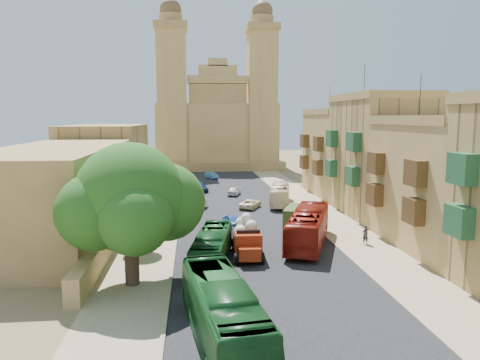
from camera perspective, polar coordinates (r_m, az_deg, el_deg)
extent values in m
plane|color=brown|center=(29.53, 5.26, -14.56)|extent=(260.00, 260.00, 0.00)
cube|color=black|center=(58.14, -0.40, -3.38)|extent=(14.00, 140.00, 0.01)
cube|color=#998764|center=(59.77, 8.72, -3.16)|extent=(5.00, 140.00, 0.01)
cube|color=#998764|center=(58.04, -9.79, -3.51)|extent=(5.00, 140.00, 0.01)
cube|color=#998764|center=(59.19, 6.37, -3.18)|extent=(0.25, 140.00, 0.12)
cube|color=#998764|center=(57.91, -7.32, -3.43)|extent=(0.25, 140.00, 0.12)
cube|color=#205030|center=(33.14, 25.11, -4.54)|extent=(0.90, 2.20, 2.00)
cube|color=#205030|center=(32.64, 25.45, 1.24)|extent=(0.90, 2.20, 2.00)
cube|color=#A4824A|center=(43.82, 23.44, -0.71)|extent=(8.00, 14.00, 10.50)
cube|color=olive|center=(43.42, 23.84, 6.69)|extent=(8.20, 14.00, 0.80)
cylinder|color=black|center=(45.46, 21.12, 9.62)|extent=(0.06, 0.06, 3.60)
cube|color=#4A3218|center=(38.54, 20.38, -3.53)|extent=(0.90, 2.20, 2.00)
cube|color=#4A3218|center=(45.59, 16.06, -1.67)|extent=(0.90, 2.20, 2.00)
cube|color=#4A3218|center=(38.11, 20.59, 0.82)|extent=(0.90, 2.20, 2.00)
cube|color=#4A3218|center=(45.22, 16.20, 2.01)|extent=(0.90, 2.20, 2.00)
cube|color=tan|center=(56.23, 16.57, 2.61)|extent=(8.00, 14.00, 13.00)
cube|color=olive|center=(56.08, 16.84, 9.65)|extent=(8.20, 14.00, 0.80)
cylinder|color=black|center=(58.45, 14.93, 11.79)|extent=(0.06, 0.06, 3.60)
cube|color=#205030|center=(51.16, 13.55, 0.48)|extent=(0.90, 2.20, 2.00)
cube|color=#205030|center=(58.57, 11.03, 1.44)|extent=(0.90, 2.20, 2.00)
cube|color=#205030|center=(50.85, 13.68, 4.56)|extent=(0.90, 2.20, 2.00)
cube|color=#205030|center=(58.29, 11.12, 5.00)|extent=(0.90, 2.20, 2.00)
cube|color=#A4824A|center=(69.40, 12.17, 3.04)|extent=(8.00, 14.00, 11.50)
cube|color=olive|center=(69.19, 12.31, 8.12)|extent=(8.20, 14.00, 0.80)
cylinder|color=black|center=(71.62, 10.89, 9.90)|extent=(0.06, 0.06, 3.60)
cube|color=#4A3218|center=(64.51, 9.44, 1.54)|extent=(0.90, 2.20, 2.00)
cube|color=#4A3218|center=(72.07, 7.81, 2.20)|extent=(0.90, 2.20, 2.00)
cube|color=#4A3218|center=(64.26, 9.50, 4.39)|extent=(0.90, 2.20, 2.00)
cube|color=#4A3218|center=(71.84, 7.86, 4.76)|extent=(0.90, 2.20, 2.00)
cube|color=#A4824A|center=(48.45, -14.18, -4.78)|extent=(1.00, 40.00, 1.80)
cube|color=olive|center=(47.08, -21.31, -1.35)|extent=(10.00, 28.00, 8.40)
cube|color=tan|center=(72.20, -15.87, 2.49)|extent=(10.00, 22.00, 10.00)
cube|color=#A4824A|center=(108.02, -2.95, 5.47)|extent=(26.00, 20.00, 14.00)
cube|color=olive|center=(98.00, -2.62, 1.66)|extent=(28.00, 4.00, 1.80)
cube|color=olive|center=(99.16, -2.71, 7.00)|extent=(12.00, 2.00, 16.00)
cube|color=#A4824A|center=(99.46, -2.74, 12.14)|extent=(12.60, 2.40, 1.60)
cube|color=#A4824A|center=(99.60, -2.75, 13.11)|extent=(8.00, 2.00, 2.40)
cube|color=#A4824A|center=(99.79, -2.76, 14.14)|extent=(4.00, 2.00, 1.60)
cube|color=#A4824A|center=(100.45, -8.26, 9.51)|extent=(6.00, 6.00, 29.00)
cube|color=olive|center=(102.08, -8.43, 18.01)|extent=(6.80, 6.80, 1.40)
cylinder|color=olive|center=(102.38, -8.45, 18.89)|extent=(4.80, 4.80, 1.80)
sphere|color=brown|center=(102.74, -8.47, 19.87)|extent=(4.40, 4.40, 4.40)
cube|color=#A4824A|center=(101.46, 2.67, 9.56)|extent=(6.00, 6.00, 29.00)
cube|color=olive|center=(103.07, 2.73, 17.98)|extent=(6.80, 6.80, 1.40)
cylinder|color=olive|center=(103.36, 2.73, 18.85)|extent=(4.80, 4.80, 1.80)
sphere|color=brown|center=(103.73, 2.74, 19.83)|extent=(4.40, 4.40, 4.40)
cylinder|color=black|center=(104.26, 2.75, 21.12)|extent=(0.28, 0.28, 1.80)
cylinder|color=#3D2A1E|center=(32.46, -13.05, -9.24)|extent=(0.96, 0.96, 3.64)
sphere|color=#184212|center=(31.52, -13.28, -2.06)|extent=(7.28, 7.28, 7.28)
sphere|color=#184212|center=(32.53, -8.96, -2.68)|extent=(5.36, 5.36, 5.36)
sphere|color=#184212|center=(31.18, -17.29, -3.74)|extent=(4.98, 4.98, 4.98)
sphere|color=#184212|center=(29.39, -12.68, -4.65)|extent=(4.60, 4.60, 4.60)
sphere|color=#184212|center=(33.62, -14.64, -0.18)|extent=(4.21, 4.21, 4.21)
cylinder|color=#3D2A1E|center=(40.37, -12.30, -6.96)|extent=(0.44, 0.44, 2.15)
sphere|color=#184212|center=(39.88, -12.39, -3.94)|extent=(3.13, 3.13, 3.13)
cylinder|color=#3D2A1E|center=(51.97, -10.83, -3.44)|extent=(0.44, 0.44, 2.52)
sphere|color=#184212|center=(51.55, -10.90, -0.66)|extent=(3.66, 3.66, 3.66)
cylinder|color=#3D2A1E|center=(63.76, -9.90, -1.41)|extent=(0.44, 0.44, 2.42)
sphere|color=#184212|center=(63.43, -9.95, 0.77)|extent=(3.52, 3.52, 3.52)
cylinder|color=#3D2A1E|center=(75.64, -9.26, -0.14)|extent=(0.44, 0.44, 1.99)
sphere|color=#184212|center=(75.40, -9.29, 1.37)|extent=(2.90, 2.90, 2.90)
cube|color=maroon|center=(38.94, 0.75, -7.11)|extent=(2.28, 3.59, 0.88)
cube|color=black|center=(38.82, 0.76, -6.41)|extent=(2.33, 3.64, 0.12)
cube|color=maroon|center=(36.76, 1.03, -7.85)|extent=(2.11, 1.74, 1.76)
cube|color=maroon|center=(35.74, 1.18, -8.95)|extent=(1.70, 1.23, 0.98)
cube|color=black|center=(36.58, 1.03, -6.82)|extent=(1.86, 0.17, 0.88)
cylinder|color=black|center=(36.10, -0.43, -9.59)|extent=(0.37, 0.89, 0.88)
cylinder|color=black|center=(36.26, 2.70, -9.53)|extent=(0.37, 0.89, 0.88)
cylinder|color=black|center=(40.22, -0.78, -7.78)|extent=(0.37, 0.89, 0.88)
cylinder|color=black|center=(40.36, 2.02, -7.73)|extent=(0.37, 0.89, 0.88)
sphere|color=beige|center=(38.16, 0.09, -6.28)|extent=(1.07, 1.07, 1.07)
sphere|color=beige|center=(38.52, 1.52, -6.15)|extent=(1.07, 1.07, 1.07)
sphere|color=beige|center=(39.33, 0.69, -5.86)|extent=(1.07, 1.07, 1.07)
sphere|color=beige|center=(38.71, 0.17, -5.26)|extent=(0.98, 0.98, 0.98)
sphere|color=beige|center=(37.83, 1.38, -5.65)|extent=(0.98, 0.98, 0.98)
sphere|color=beige|center=(38.45, 0.77, -4.68)|extent=(0.88, 0.88, 0.88)
cube|color=#3D541F|center=(49.07, 6.83, -4.39)|extent=(3.50, 4.97, 1.88)
cylinder|color=black|center=(47.80, 5.47, -5.39)|extent=(0.55, 0.81, 0.75)
cylinder|color=black|center=(47.54, 7.59, -5.50)|extent=(0.55, 0.81, 0.75)
cylinder|color=black|center=(50.85, 6.09, -4.60)|extent=(0.55, 0.81, 0.75)
cylinder|color=black|center=(50.60, 8.09, -4.70)|extent=(0.55, 0.81, 0.75)
imported|color=#154C1E|center=(23.98, -2.16, -15.86)|extent=(4.21, 11.64, 3.17)
imported|color=#114B1B|center=(35.68, -3.43, -8.31)|extent=(3.77, 9.87, 2.68)
imported|color=maroon|center=(41.44, 8.30, -5.73)|extent=(6.50, 11.73, 3.21)
imported|color=#FFE5BD|center=(60.14, 4.89, -1.75)|extent=(4.21, 9.84, 2.67)
imported|color=#3162A8|center=(48.36, -0.94, -4.98)|extent=(2.21, 3.55, 1.13)
imported|color=silver|center=(57.42, -4.95, -2.96)|extent=(2.13, 3.76, 1.17)
imported|color=beige|center=(57.70, 1.26, -2.90)|extent=(3.41, 4.51, 1.14)
imported|color=#101743|center=(70.73, -4.86, -0.88)|extent=(2.57, 4.80, 1.32)
imported|color=silver|center=(67.17, -0.72, -1.34)|extent=(2.41, 3.95, 1.26)
imported|color=teal|center=(85.41, -3.51, 0.57)|extent=(2.57, 3.93, 1.22)
imported|color=#2D2B2F|center=(42.96, 15.02, -6.47)|extent=(0.72, 0.59, 1.71)
imported|color=#3D3D42|center=(50.30, 9.17, -4.18)|extent=(0.79, 1.15, 1.81)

